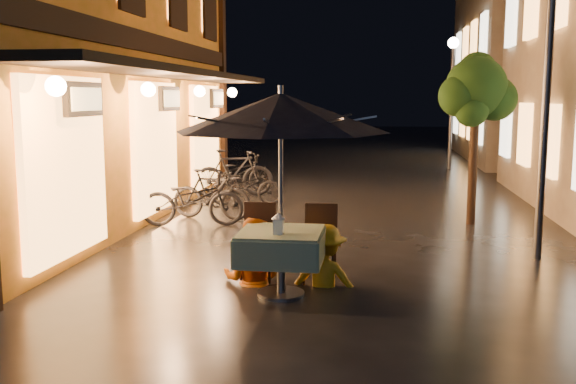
# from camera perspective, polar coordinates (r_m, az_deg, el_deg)

# --- Properties ---
(ground) EXTENTS (90.00, 90.00, 0.00)m
(ground) POSITION_cam_1_polar(r_m,az_deg,el_deg) (7.88, 2.76, -8.75)
(ground) COLOR black
(ground) RESTS_ON ground
(west_building) EXTENTS (5.90, 11.40, 7.40)m
(west_building) POSITION_cam_1_polar(r_m,az_deg,el_deg) (13.23, -21.63, 13.86)
(west_building) COLOR #C48B26
(west_building) RESTS_ON ground
(east_building_far) EXTENTS (7.30, 10.30, 7.30)m
(east_building_far) POSITION_cam_1_polar(r_m,az_deg,el_deg) (26.42, 23.37, 10.63)
(east_building_far) COLOR #AEA08D
(east_building_far) RESTS_ON ground
(street_tree) EXTENTS (1.43, 1.20, 3.15)m
(street_tree) POSITION_cam_1_polar(r_m,az_deg,el_deg) (12.13, 16.43, 8.53)
(street_tree) COLOR black
(street_tree) RESTS_ON ground
(streetlamp_near) EXTENTS (0.36, 0.36, 4.23)m
(streetlamp_near) POSITION_cam_1_polar(r_m,az_deg,el_deg) (9.79, 22.17, 11.28)
(streetlamp_near) COLOR #59595E
(streetlamp_near) RESTS_ON ground
(streetlamp_far) EXTENTS (0.36, 0.36, 4.23)m
(streetlamp_far) POSITION_cam_1_polar(r_m,az_deg,el_deg) (21.63, 14.39, 9.72)
(streetlamp_far) COLOR #59595E
(streetlamp_far) RESTS_ON ground
(cafe_table) EXTENTS (0.99, 0.99, 0.78)m
(cafe_table) POSITION_cam_1_polar(r_m,az_deg,el_deg) (7.54, -0.64, -4.90)
(cafe_table) COLOR #59595E
(cafe_table) RESTS_ON ground
(patio_umbrella) EXTENTS (2.49, 2.49, 2.46)m
(patio_umbrella) POSITION_cam_1_polar(r_m,az_deg,el_deg) (7.34, -0.66, 7.04)
(patio_umbrella) COLOR #59595E
(patio_umbrella) RESTS_ON ground
(cafe_chair_left) EXTENTS (0.42, 0.42, 0.97)m
(cafe_chair_left) POSITION_cam_1_polar(r_m,az_deg,el_deg) (8.33, -2.60, -3.98)
(cafe_chair_left) COLOR black
(cafe_chair_left) RESTS_ON ground
(cafe_chair_right) EXTENTS (0.42, 0.42, 0.97)m
(cafe_chair_right) POSITION_cam_1_polar(r_m,az_deg,el_deg) (8.22, 2.90, -4.14)
(cafe_chair_right) COLOR black
(cafe_chair_right) RESTS_ON ground
(table_lantern) EXTENTS (0.16, 0.16, 0.25)m
(table_lantern) POSITION_cam_1_polar(r_m,az_deg,el_deg) (7.29, -0.87, -2.71)
(table_lantern) COLOR white
(table_lantern) RESTS_ON cafe_table
(person_orange) EXTENTS (0.82, 0.66, 1.61)m
(person_orange) POSITION_cam_1_polar(r_m,az_deg,el_deg) (8.08, -3.23, -2.44)
(person_orange) COLOR #C25808
(person_orange) RESTS_ON ground
(person_yellow) EXTENTS (0.99, 0.60, 1.48)m
(person_yellow) POSITION_cam_1_polar(r_m,az_deg,el_deg) (7.97, 3.29, -3.05)
(person_yellow) COLOR gold
(person_yellow) RESTS_ON ground
(bicycle_0) EXTENTS (1.95, 0.98, 0.98)m
(bicycle_0) POSITION_cam_1_polar(r_m,az_deg,el_deg) (11.77, -8.52, -0.66)
(bicycle_0) COLOR black
(bicycle_0) RESTS_ON ground
(bicycle_1) EXTENTS (1.65, 0.69, 0.96)m
(bicycle_1) POSITION_cam_1_polar(r_m,az_deg,el_deg) (12.39, -6.83, -0.21)
(bicycle_1) COLOR black
(bicycle_1) RESTS_ON ground
(bicycle_2) EXTENTS (1.64, 0.79, 0.82)m
(bicycle_2) POSITION_cam_1_polar(r_m,az_deg,el_deg) (13.95, -3.78, 0.52)
(bicycle_2) COLOR black
(bicycle_2) RESTS_ON ground
(bicycle_3) EXTENTS (1.92, 1.15, 1.12)m
(bicycle_3) POSITION_cam_1_polar(r_m,az_deg,el_deg) (15.16, -4.87, 1.70)
(bicycle_3) COLOR black
(bicycle_3) RESTS_ON ground
(bicycle_4) EXTENTS (1.90, 1.30, 0.94)m
(bicycle_4) POSITION_cam_1_polar(r_m,az_deg,el_deg) (15.85, -4.53, 1.68)
(bicycle_4) COLOR black
(bicycle_4) RESTS_ON ground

